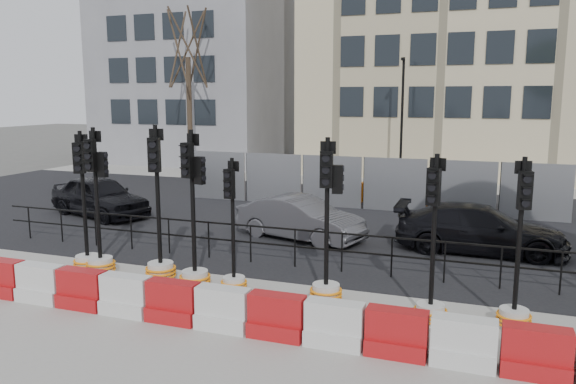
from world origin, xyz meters
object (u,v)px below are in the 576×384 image
at_px(traffic_signal_h, 516,295).
at_px(car_c, 480,229).
at_px(car_a, 100,196).
at_px(traffic_signal_d, 194,253).
at_px(traffic_signal_a, 86,244).

relative_size(traffic_signal_h, car_c, 0.70).
bearing_deg(car_c, car_a, 87.59).
xyz_separation_m(traffic_signal_d, car_c, (5.85, 5.30, -0.18)).
xyz_separation_m(car_a, car_c, (12.84, -0.40, -0.06)).
bearing_deg(traffic_signal_a, traffic_signal_h, -18.18).
distance_m(traffic_signal_a, car_c, 10.28).
relative_size(traffic_signal_d, car_c, 0.78).
distance_m(traffic_signal_d, car_c, 7.90).
relative_size(traffic_signal_a, car_c, 0.75).
distance_m(traffic_signal_h, car_a, 14.67).
bearing_deg(car_c, traffic_signal_a, 118.88).
relative_size(traffic_signal_d, car_a, 0.78).
bearing_deg(traffic_signal_h, car_a, 142.64).
bearing_deg(traffic_signal_d, traffic_signal_a, -171.86).
height_order(traffic_signal_a, traffic_signal_h, traffic_signal_a).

